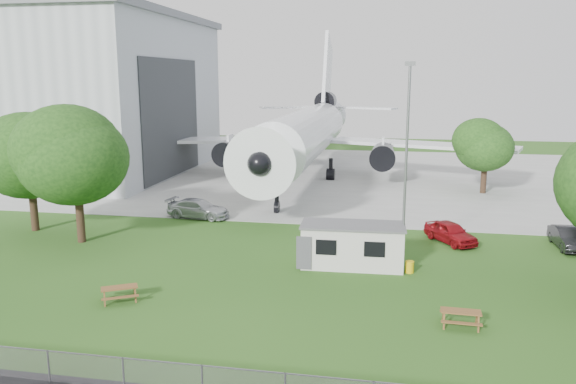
% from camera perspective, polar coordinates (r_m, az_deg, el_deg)
% --- Properties ---
extents(ground, '(160.00, 160.00, 0.00)m').
position_cam_1_polar(ground, '(29.94, -4.51, -10.52)').
color(ground, '#3B6A23').
extents(concrete_apron, '(120.00, 46.00, 0.03)m').
position_cam_1_polar(concrete_apron, '(66.15, 3.94, 1.77)').
color(concrete_apron, '#B7B7B2').
rests_on(concrete_apron, ground).
extents(hangar, '(43.00, 31.00, 18.55)m').
position_cam_1_polar(hangar, '(77.40, -25.72, 9.09)').
color(hangar, '#B2B7BC').
rests_on(hangar, ground).
extents(airliner, '(46.36, 47.73, 17.69)m').
position_cam_1_polar(airliner, '(63.60, 1.98, 6.18)').
color(airliner, white).
rests_on(airliner, ground).
extents(site_cabin, '(6.80, 2.92, 2.62)m').
position_cam_1_polar(site_cabin, '(34.19, 6.59, -5.39)').
color(site_cabin, beige).
rests_on(site_cabin, ground).
extents(picnic_west, '(2.30, 2.19, 0.76)m').
position_cam_1_polar(picnic_west, '(30.52, -16.68, -10.55)').
color(picnic_west, brown).
rests_on(picnic_west, ground).
extents(picnic_east, '(1.86, 1.57, 0.76)m').
position_cam_1_polar(picnic_east, '(27.70, 17.07, -12.90)').
color(picnic_east, brown).
rests_on(picnic_east, ground).
extents(lamp_mast, '(0.16, 0.16, 12.00)m').
position_cam_1_polar(lamp_mast, '(33.41, 11.88, 2.30)').
color(lamp_mast, slate).
rests_on(lamp_mast, ground).
extents(tree_west_big, '(8.10, 8.10, 9.98)m').
position_cam_1_polar(tree_west_big, '(45.14, -24.86, 3.73)').
color(tree_west_big, '#382619').
rests_on(tree_west_big, ground).
extents(tree_west_small, '(7.44, 7.44, 9.70)m').
position_cam_1_polar(tree_west_small, '(40.61, -20.78, 3.36)').
color(tree_west_small, '#382619').
rests_on(tree_west_small, ground).
extents(tree_far_apron, '(5.70, 5.70, 7.63)m').
position_cam_1_polar(tree_far_apron, '(58.00, 19.48, 4.50)').
color(tree_far_apron, '#382619').
rests_on(tree_far_apron, ground).
extents(car_ne_hatch, '(3.79, 4.55, 1.47)m').
position_cam_1_polar(car_ne_hatch, '(40.41, 16.18, -3.97)').
color(car_ne_hatch, maroon).
rests_on(car_ne_hatch, ground).
extents(car_ne_sedan, '(1.60, 4.30, 1.40)m').
position_cam_1_polar(car_ne_sedan, '(41.98, 26.53, -4.22)').
color(car_ne_sedan, black).
rests_on(car_ne_sedan, ground).
extents(car_apron_van, '(5.43, 2.81, 1.51)m').
position_cam_1_polar(car_apron_van, '(46.22, -9.10, -1.69)').
color(car_apron_van, '#BABCC3').
rests_on(car_apron_van, ground).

